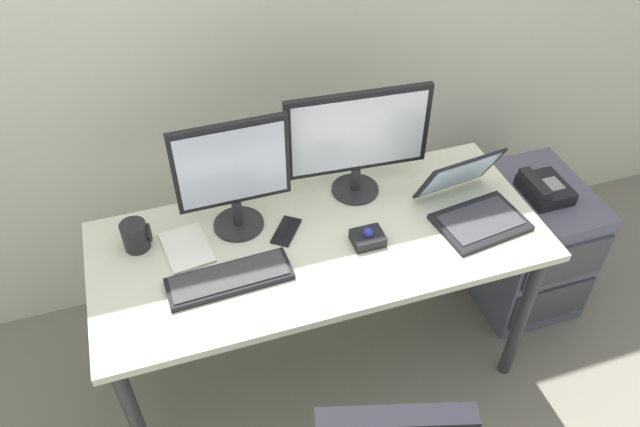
{
  "coord_description": "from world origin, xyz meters",
  "views": [
    {
      "loc": [
        -0.48,
        -1.47,
        2.28
      ],
      "look_at": [
        0.0,
        0.0,
        0.87
      ],
      "focal_mm": 34.75,
      "sensor_mm": 36.0,
      "label": 1
    }
  ],
  "objects_px": {
    "laptop": "(473,204)",
    "paper_notepad": "(187,248)",
    "monitor_main": "(358,138)",
    "keyboard": "(230,278)",
    "desk_phone": "(544,189)",
    "cell_phone": "(286,231)",
    "trackball_mouse": "(368,238)",
    "coffee_mug": "(136,236)",
    "file_cabinet": "(525,243)",
    "monitor_side": "(233,172)"
  },
  "relations": [
    {
      "from": "file_cabinet",
      "to": "trackball_mouse",
      "type": "bearing_deg",
      "value": -168.11
    },
    {
      "from": "desk_phone",
      "to": "paper_notepad",
      "type": "distance_m",
      "value": 1.46
    },
    {
      "from": "monitor_main",
      "to": "keyboard",
      "type": "xyz_separation_m",
      "value": [
        -0.55,
        -0.3,
        -0.23
      ]
    },
    {
      "from": "desk_phone",
      "to": "cell_phone",
      "type": "xyz_separation_m",
      "value": [
        -1.1,
        -0.03,
        0.11
      ]
    },
    {
      "from": "laptop",
      "to": "trackball_mouse",
      "type": "bearing_deg",
      "value": -177.69
    },
    {
      "from": "file_cabinet",
      "to": "monitor_main",
      "type": "distance_m",
      "value": 1.06
    },
    {
      "from": "trackball_mouse",
      "to": "paper_notepad",
      "type": "bearing_deg",
      "value": 164.99
    },
    {
      "from": "keyboard",
      "to": "laptop",
      "type": "distance_m",
      "value": 0.91
    },
    {
      "from": "monitor_side",
      "to": "file_cabinet",
      "type": "bearing_deg",
      "value": -1.89
    },
    {
      "from": "monitor_main",
      "to": "laptop",
      "type": "bearing_deg",
      "value": -35.99
    },
    {
      "from": "monitor_side",
      "to": "paper_notepad",
      "type": "height_order",
      "value": "monitor_side"
    },
    {
      "from": "laptop",
      "to": "trackball_mouse",
      "type": "height_order",
      "value": "laptop"
    },
    {
      "from": "file_cabinet",
      "to": "cell_phone",
      "type": "xyz_separation_m",
      "value": [
        -1.11,
        -0.04,
        0.45
      ]
    },
    {
      "from": "laptop",
      "to": "desk_phone",
      "type": "bearing_deg",
      "value": 18.62
    },
    {
      "from": "monitor_main",
      "to": "monitor_side",
      "type": "relative_size",
      "value": 1.21
    },
    {
      "from": "laptop",
      "to": "trackball_mouse",
      "type": "xyz_separation_m",
      "value": [
        -0.41,
        -0.02,
        -0.03
      ]
    },
    {
      "from": "laptop",
      "to": "coffee_mug",
      "type": "height_order",
      "value": "laptop"
    },
    {
      "from": "monitor_side",
      "to": "laptop",
      "type": "height_order",
      "value": "monitor_side"
    },
    {
      "from": "coffee_mug",
      "to": "laptop",
      "type": "bearing_deg",
      "value": -10.14
    },
    {
      "from": "desk_phone",
      "to": "paper_notepad",
      "type": "height_order",
      "value": "paper_notepad"
    },
    {
      "from": "trackball_mouse",
      "to": "coffee_mug",
      "type": "relative_size",
      "value": 1.03
    },
    {
      "from": "file_cabinet",
      "to": "coffee_mug",
      "type": "relative_size",
      "value": 5.67
    },
    {
      "from": "laptop",
      "to": "paper_notepad",
      "type": "height_order",
      "value": "laptop"
    },
    {
      "from": "file_cabinet",
      "to": "cell_phone",
      "type": "distance_m",
      "value": 1.2
    },
    {
      "from": "coffee_mug",
      "to": "monitor_side",
      "type": "bearing_deg",
      "value": -0.69
    },
    {
      "from": "desk_phone",
      "to": "monitor_main",
      "type": "height_order",
      "value": "monitor_main"
    },
    {
      "from": "monitor_main",
      "to": "keyboard",
      "type": "height_order",
      "value": "monitor_main"
    },
    {
      "from": "laptop",
      "to": "keyboard",
      "type": "bearing_deg",
      "value": -177.17
    },
    {
      "from": "keyboard",
      "to": "monitor_main",
      "type": "bearing_deg",
      "value": 28.76
    },
    {
      "from": "desk_phone",
      "to": "trackball_mouse",
      "type": "height_order",
      "value": "trackball_mouse"
    },
    {
      "from": "desk_phone",
      "to": "keyboard",
      "type": "relative_size",
      "value": 0.48
    },
    {
      "from": "monitor_side",
      "to": "paper_notepad",
      "type": "distance_m",
      "value": 0.32
    },
    {
      "from": "cell_phone",
      "to": "paper_notepad",
      "type": "bearing_deg",
      "value": -147.89
    },
    {
      "from": "coffee_mug",
      "to": "monitor_main",
      "type": "bearing_deg",
      "value": 3.35
    },
    {
      "from": "file_cabinet",
      "to": "cell_phone",
      "type": "relative_size",
      "value": 4.25
    },
    {
      "from": "laptop",
      "to": "cell_phone",
      "type": "distance_m",
      "value": 0.68
    },
    {
      "from": "file_cabinet",
      "to": "laptop",
      "type": "distance_m",
      "value": 0.69
    },
    {
      "from": "file_cabinet",
      "to": "trackball_mouse",
      "type": "xyz_separation_m",
      "value": [
        -0.86,
        -0.18,
        0.47
      ]
    },
    {
      "from": "desk_phone",
      "to": "monitor_main",
      "type": "bearing_deg",
      "value": 172.07
    },
    {
      "from": "file_cabinet",
      "to": "cell_phone",
      "type": "height_order",
      "value": "cell_phone"
    },
    {
      "from": "desk_phone",
      "to": "keyboard",
      "type": "bearing_deg",
      "value": -171.86
    },
    {
      "from": "keyboard",
      "to": "trackball_mouse",
      "type": "distance_m",
      "value": 0.5
    },
    {
      "from": "trackball_mouse",
      "to": "file_cabinet",
      "type": "bearing_deg",
      "value": 11.89
    },
    {
      "from": "desk_phone",
      "to": "trackball_mouse",
      "type": "bearing_deg",
      "value": -169.07
    },
    {
      "from": "monitor_side",
      "to": "coffee_mug",
      "type": "bearing_deg",
      "value": 179.31
    },
    {
      "from": "laptop",
      "to": "paper_notepad",
      "type": "bearing_deg",
      "value": 171.84
    },
    {
      "from": "file_cabinet",
      "to": "desk_phone",
      "type": "height_order",
      "value": "desk_phone"
    },
    {
      "from": "monitor_main",
      "to": "laptop",
      "type": "xyz_separation_m",
      "value": [
        0.35,
        -0.26,
        -0.2
      ]
    },
    {
      "from": "coffee_mug",
      "to": "cell_phone",
      "type": "relative_size",
      "value": 0.75
    },
    {
      "from": "monitor_main",
      "to": "trackball_mouse",
      "type": "distance_m",
      "value": 0.36
    }
  ]
}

